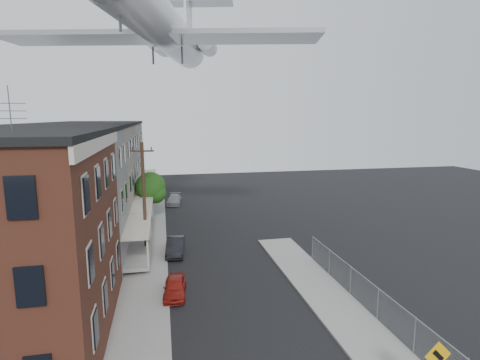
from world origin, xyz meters
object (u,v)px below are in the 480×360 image
object	(u,v)px
car_mid	(175,246)
car_far	(174,200)
airplane	(166,29)
street_tree	(152,189)
car_near	(175,287)
utility_pole	(144,197)

from	to	relation	value
car_mid	car_far	world-z (taller)	car_mid
car_far	airplane	xyz separation A→B (m)	(-0.61, -11.52, 17.94)
street_tree	car_far	world-z (taller)	street_tree
car_near	airplane	world-z (taller)	airplane
street_tree	utility_pole	bearing A→B (deg)	-91.89
utility_pole	car_near	distance (m)	9.02
utility_pole	car_mid	xyz separation A→B (m)	(2.29, -0.57, -4.02)
car_near	car_mid	distance (m)	7.22
street_tree	car_mid	xyz separation A→B (m)	(1.97, -10.49, -2.80)
street_tree	car_far	size ratio (longest dim) A/B	1.27
car_mid	car_far	size ratio (longest dim) A/B	0.97
airplane	car_near	bearing A→B (deg)	-90.83
street_tree	car_near	world-z (taller)	street_tree
car_far	airplane	size ratio (longest dim) A/B	0.13
car_near	car_far	size ratio (longest dim) A/B	0.81
car_mid	utility_pole	bearing A→B (deg)	170.76
car_far	car_mid	bearing A→B (deg)	-84.64
car_near	car_mid	world-z (taller)	car_mid
car_far	street_tree	bearing A→B (deg)	-101.99
car_near	airplane	distance (m)	22.40
car_near	car_far	distance (m)	24.90
utility_pole	car_near	world-z (taller)	utility_pole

